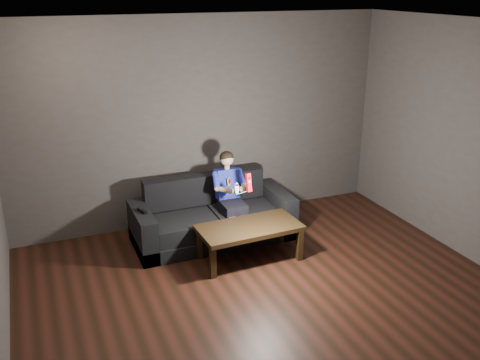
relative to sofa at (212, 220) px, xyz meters
name	(u,v)px	position (x,y,z in m)	size (l,w,h in m)	color
floor	(286,315)	(0.11, -1.84, -0.25)	(5.00, 5.00, 0.00)	black
back_wall	(202,122)	(0.11, 0.66, 1.10)	(5.00, 0.04, 2.70)	#3F3A37
ceiling	(296,29)	(0.11, -1.84, 2.45)	(5.00, 5.00, 0.02)	white
sofa	(212,220)	(0.00, 0.00, 0.00)	(1.97, 0.85, 0.76)	black
child	(230,189)	(0.22, -0.05, 0.40)	(0.42, 0.51, 1.03)	black
wii_remote_red	(249,182)	(0.30, -0.45, 0.62)	(0.06, 0.09, 0.22)	red
nunchuk_white	(237,188)	(0.15, -0.44, 0.56)	(0.08, 0.10, 0.15)	silver
wii_remote_black	(142,211)	(-0.89, -0.07, 0.30)	(0.09, 0.17, 0.03)	black
coffee_table	(249,230)	(0.22, -0.68, 0.12)	(1.20, 0.63, 0.43)	black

